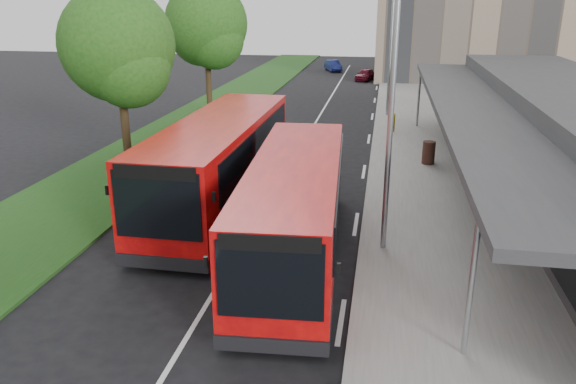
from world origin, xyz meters
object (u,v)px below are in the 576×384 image
tree_mid (119,53)px  lamp_post_near (389,91)px  litter_bin (429,153)px  car_far (333,66)px  bus_main (295,209)px  bus_second (220,163)px  lamp_post_far (390,39)px  tree_far (206,29)px  car_near (365,74)px  bollard (394,123)px

tree_mid → lamp_post_near: size_ratio=0.95×
lamp_post_near → litter_bin: lamp_post_near is taller
car_far → litter_bin: bearing=-97.6°
lamp_post_near → bus_main: bearing=-162.7°
tree_mid → litter_bin: 13.91m
bus_second → car_far: (0.18, 39.91, -1.07)m
lamp_post_near → lamp_post_far: bearing=90.0°
tree_far → bus_second: (5.47, -16.17, -3.64)m
lamp_post_far → car_near: lamp_post_far is taller
tree_far → lamp_post_near: size_ratio=1.02×
tree_mid → bus_main: (8.71, -7.81, -3.47)m
tree_far → bollard: 13.01m
tree_mid → bus_second: (5.47, -4.17, -3.32)m
tree_far → bus_main: size_ratio=0.80×
tree_far → bus_second: tree_far is taller
bus_main → bollard: (2.86, 16.07, -0.82)m
lamp_post_near → bus_main: 4.13m
tree_mid → litter_bin: size_ratio=7.67×
tree_mid → car_near: bearing=72.6°
bus_second → bollard: bus_second is taller
tree_far → car_far: tree_far is taller
tree_far → lamp_post_near: bearing=-59.7°
bus_second → litter_bin: 9.94m
lamp_post_near → car_near: bearing=93.1°
bus_second → car_far: size_ratio=3.42×
bus_second → car_near: bearing=84.2°
tree_far → lamp_post_far: bearing=4.9°
tree_far → bollard: size_ratio=8.34×
litter_bin → car_near: bearing=98.1°
lamp_post_far → litter_bin: 11.68m
tree_mid → bollard: (11.57, 8.26, -4.29)m
bus_second → bollard: bearing=64.4°
bollard → car_far: bearing=102.2°
car_near → litter_bin: bearing=-66.7°
litter_bin → car_far: 34.37m
tree_mid → car_near: (9.18, 29.35, -4.40)m
tree_far → lamp_post_near: (11.13, -19.05, -0.53)m
bus_main → litter_bin: (4.35, 9.98, -0.81)m
tree_far → car_far: bearing=76.6°
tree_far → bus_main: 21.97m
tree_far → bus_main: bearing=-66.3°
lamp_post_far → bus_main: lamp_post_far is taller
lamp_post_near → bollard: bearing=88.3°
tree_mid → bollard: bearing=35.5°
tree_far → lamp_post_far: lamp_post_far is taller
lamp_post_near → lamp_post_far: 20.00m
bus_second → bollard: (6.10, 12.43, -0.97)m
bus_second → car_near: 33.75m
tree_far → lamp_post_near: lamp_post_near is taller
tree_mid → car_near: 31.07m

